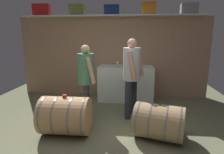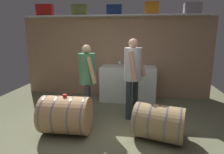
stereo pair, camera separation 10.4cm
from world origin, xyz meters
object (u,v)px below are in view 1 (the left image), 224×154
Objects in this scene: toolcase_olive at (77,10)px; wine_glass at (117,63)px; toolcase_orange at (149,8)px; toolcase_grey at (189,9)px; tasting_cup at (64,96)px; wine_bottle_green at (124,63)px; wine_barrel_near at (66,115)px; toolcase_navy at (112,10)px; visitor_tasting at (132,70)px; wine_barrel_far at (159,122)px; winemaker_pouring at (86,74)px; toolcase_red at (41,10)px; work_cabinet at (126,83)px.

wine_glass is at bearing -15.96° from toolcase_olive.
toolcase_grey is (0.99, 0.00, -0.02)m from toolcase_orange.
toolcase_olive is 5.57× the size of tasting_cup.
wine_bottle_green reaches higher than wine_barrel_near.
toolcase_navy is 1.96m from visitor_tasting.
wine_glass is at bearing 67.53° from tasting_cup.
wine_barrel_near is at bearing -122.41° from toolcase_orange.
wine_bottle_green is 2.09m from wine_barrel_near.
tasting_cup is (-1.52, -2.19, -1.67)m from toolcase_orange.
wine_barrel_near is 11.52× the size of tasting_cup.
wine_glass reaches higher than wine_barrel_far.
toolcase_orange is at bearing 126.49° from winemaker_pouring.
toolcase_navy is 2.80m from tasting_cup.
wine_glass is at bearing -64.41° from toolcase_navy.
toolcase_orange reaches higher than wine_barrel_near.
toolcase_navy is at bearing 2.02° from toolcase_olive.
wine_glass is at bearing 66.95° from wine_barrel_near.
wine_barrel_near is (0.35, -2.19, -2.01)m from toolcase_olive.
winemaker_pouring is (-0.35, -1.52, -1.40)m from toolcase_navy.
wine_glass is (-0.18, 0.10, -0.02)m from wine_bottle_green.
visitor_tasting reaches higher than tasting_cup.
winemaker_pouring reaches higher than wine_barrel_near.
winemaker_pouring is (0.23, 0.67, 0.60)m from wine_barrel_near.
wine_glass is 2.01m from tasting_cup.
wine_barrel_far is at bearing -41.34° from toolcase_red.
work_cabinet is 0.86× the size of visitor_tasting.
tasting_cup is (-0.57, -2.19, -1.64)m from toolcase_navy.
visitor_tasting reaches higher than wine_bottle_green.
toolcase_olive reaches higher than toolcase_navy.
toolcase_orange reaches higher than winemaker_pouring.
tasting_cup is 0.04× the size of visitor_tasting.
work_cabinet is (-1.53, -0.25, -1.88)m from toolcase_grey.
wine_glass is 2.14m from wine_barrel_far.
wine_bottle_green reaches higher than tasting_cup.
wine_barrel_far is 1.64m from tasting_cup.
wine_glass is 1.98× the size of tasting_cup.
wine_barrel_near is 1.57m from visitor_tasting.
wine_bottle_green is at bearing -100.03° from work_cabinet.
wine_barrel_far is (0.62, -1.95, -0.16)m from work_cabinet.
tasting_cup is 0.75m from winemaker_pouring.
toolcase_red is 0.31× the size of work_cabinet.
toolcase_navy is at bearing 154.06° from winemaker_pouring.
toolcase_red is 5.95× the size of tasting_cup.
wine_bottle_green is 0.17× the size of visitor_tasting.
toolcase_orange reaches higher than toolcase_olive.
wine_glass is (1.11, -0.36, -1.34)m from toolcase_olive.
toolcase_orange is 1.94m from visitor_tasting.
toolcase_grey is 3.13m from wine_barrel_far.
toolcase_olive reaches higher than wine_barrel_near.
work_cabinet is (-0.55, -0.25, -1.91)m from toolcase_orange.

